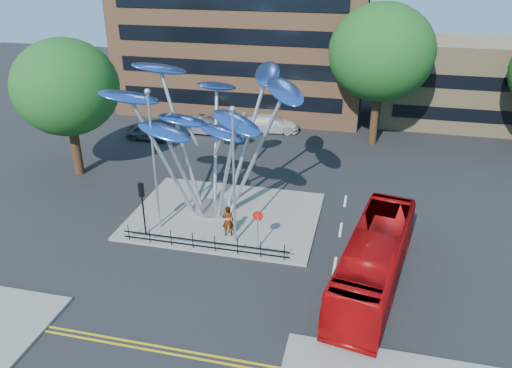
% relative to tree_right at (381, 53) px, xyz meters
% --- Properties ---
extents(ground, '(120.00, 120.00, 0.00)m').
position_rel_tree_right_xyz_m(ground, '(-8.00, -22.00, -8.04)').
color(ground, black).
rests_on(ground, ground).
extents(traffic_island, '(12.00, 9.00, 0.15)m').
position_rel_tree_right_xyz_m(traffic_island, '(-9.00, -16.00, -7.96)').
color(traffic_island, slate).
rests_on(traffic_island, ground).
extents(double_yellow_near, '(40.00, 0.12, 0.01)m').
position_rel_tree_right_xyz_m(double_yellow_near, '(-8.00, -28.00, -8.03)').
color(double_yellow_near, gold).
rests_on(double_yellow_near, ground).
extents(double_yellow_far, '(40.00, 0.12, 0.01)m').
position_rel_tree_right_xyz_m(double_yellow_far, '(-8.00, -28.30, -8.03)').
color(double_yellow_far, gold).
rests_on(double_yellow_far, ground).
extents(low_building_near, '(15.00, 8.00, 8.00)m').
position_rel_tree_right_xyz_m(low_building_near, '(8.00, 8.00, -4.04)').
color(low_building_near, '#A1885E').
rests_on(low_building_near, ground).
extents(tree_right, '(8.80, 8.80, 12.11)m').
position_rel_tree_right_xyz_m(tree_right, '(0.00, 0.00, 0.00)').
color(tree_right, black).
rests_on(tree_right, ground).
extents(tree_left, '(7.60, 7.60, 10.32)m').
position_rel_tree_right_xyz_m(tree_left, '(-22.00, -12.00, -1.24)').
color(tree_left, black).
rests_on(tree_left, ground).
extents(leaf_sculpture, '(12.72, 9.54, 9.51)m').
position_rel_tree_right_xyz_m(leaf_sculpture, '(-10.07, -15.32, -1.16)').
color(leaf_sculpture, '#9EA0A5').
rests_on(leaf_sculpture, traffic_island).
extents(street_lamp_left, '(0.36, 0.36, 8.80)m').
position_rel_tree_right_xyz_m(street_lamp_left, '(-12.50, -18.50, -2.68)').
color(street_lamp_left, '#9EA0A5').
rests_on(street_lamp_left, traffic_island).
extents(street_lamp_right, '(0.36, 0.36, 8.30)m').
position_rel_tree_right_xyz_m(street_lamp_right, '(-7.50, -19.00, -2.94)').
color(street_lamp_right, '#9EA0A5').
rests_on(street_lamp_right, traffic_island).
extents(traffic_light_island, '(0.28, 0.18, 3.42)m').
position_rel_tree_right_xyz_m(traffic_light_island, '(-13.00, -19.50, -5.42)').
color(traffic_light_island, black).
rests_on(traffic_light_island, traffic_island).
extents(no_entry_sign_island, '(0.60, 0.10, 2.45)m').
position_rel_tree_right_xyz_m(no_entry_sign_island, '(-6.00, -19.48, -6.22)').
color(no_entry_sign_island, '#9EA0A5').
rests_on(no_entry_sign_island, traffic_island).
extents(pedestrian_railing_front, '(10.00, 0.06, 1.00)m').
position_rel_tree_right_xyz_m(pedestrian_railing_front, '(-9.00, -20.30, -7.48)').
color(pedestrian_railing_front, black).
rests_on(pedestrian_railing_front, traffic_island).
extents(red_bus, '(4.44, 11.27, 3.06)m').
position_rel_tree_right_xyz_m(red_bus, '(0.50, -21.25, -6.51)').
color(red_bus, '#B0080A').
rests_on(red_bus, ground).
extents(pedestrian, '(0.82, 0.65, 1.96)m').
position_rel_tree_right_xyz_m(pedestrian, '(-8.08, -18.45, -6.90)').
color(pedestrian, gray).
rests_on(pedestrian, traffic_island).
extents(parked_car_left, '(4.12, 1.79, 1.38)m').
position_rel_tree_right_xyz_m(parked_car_left, '(-19.96, -3.75, -7.35)').
color(parked_car_left, '#3E4046').
rests_on(parked_car_left, ground).
extents(parked_car_mid, '(4.96, 1.80, 1.63)m').
position_rel_tree_right_xyz_m(parked_car_mid, '(-15.46, -1.04, -7.22)').
color(parked_car_mid, '#9A9DA1').
rests_on(parked_car_mid, ground).
extents(parked_car_right, '(5.76, 2.97, 1.60)m').
position_rel_tree_right_xyz_m(parked_car_right, '(-9.60, 1.00, -7.24)').
color(parked_car_right, silver).
rests_on(parked_car_right, ground).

